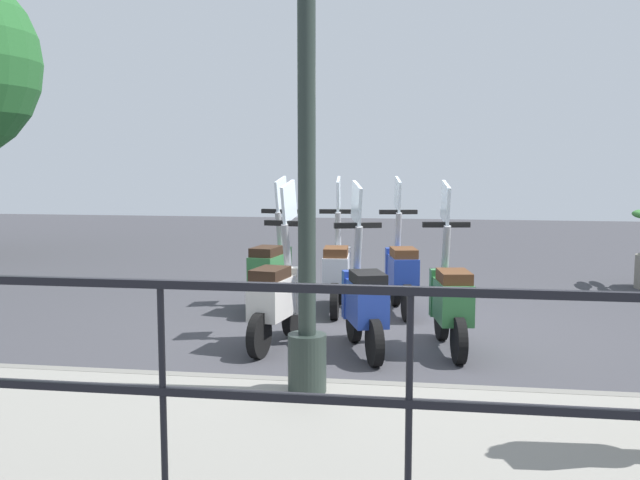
{
  "coord_description": "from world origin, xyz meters",
  "views": [
    {
      "loc": [
        -7.07,
        -0.59,
        1.73
      ],
      "look_at": [
        0.2,
        0.5,
        0.9
      ],
      "focal_mm": 40.0,
      "sensor_mm": 36.0,
      "label": 1
    }
  ],
  "objects_px": {
    "scooter_far_1": "(337,270)",
    "lamp_post_near": "(307,98)",
    "scooter_near_0": "(450,299)",
    "scooter_far_2": "(271,269)",
    "scooter_near_2": "(276,296)",
    "scooter_near_1": "(364,300)",
    "scooter_far_0": "(401,271)"
  },
  "relations": [
    {
      "from": "lamp_post_near",
      "to": "scooter_near_2",
      "type": "bearing_deg",
      "value": 18.87
    },
    {
      "from": "lamp_post_near",
      "to": "scooter_far_1",
      "type": "distance_m",
      "value": 3.68
    },
    {
      "from": "scooter_near_0",
      "to": "scooter_near_1",
      "type": "height_order",
      "value": "same"
    },
    {
      "from": "scooter_near_0",
      "to": "scooter_near_2",
      "type": "xyz_separation_m",
      "value": [
        -0.08,
        1.59,
        0.0
      ]
    },
    {
      "from": "scooter_near_2",
      "to": "scooter_far_1",
      "type": "distance_m",
      "value": 1.65
    },
    {
      "from": "scooter_near_2",
      "to": "scooter_far_1",
      "type": "height_order",
      "value": "same"
    },
    {
      "from": "scooter_near_0",
      "to": "scooter_far_1",
      "type": "height_order",
      "value": "same"
    },
    {
      "from": "scooter_far_1",
      "to": "scooter_far_2",
      "type": "distance_m",
      "value": 0.75
    },
    {
      "from": "scooter_near_2",
      "to": "scooter_far_1",
      "type": "bearing_deg",
      "value": -2.59
    },
    {
      "from": "scooter_far_0",
      "to": "scooter_far_2",
      "type": "bearing_deg",
      "value": 82.89
    },
    {
      "from": "scooter_far_1",
      "to": "scooter_far_2",
      "type": "xyz_separation_m",
      "value": [
        -0.08,
        0.75,
        0.0
      ]
    },
    {
      "from": "scooter_near_0",
      "to": "scooter_far_0",
      "type": "bearing_deg",
      "value": 8.62
    },
    {
      "from": "scooter_near_0",
      "to": "scooter_far_2",
      "type": "xyz_separation_m",
      "value": [
        1.45,
        1.97,
        0.0
      ]
    },
    {
      "from": "scooter_far_2",
      "to": "lamp_post_near",
      "type": "bearing_deg",
      "value": -153.83
    },
    {
      "from": "scooter_far_0",
      "to": "scooter_far_1",
      "type": "height_order",
      "value": "same"
    },
    {
      "from": "scooter_near_1",
      "to": "scooter_far_1",
      "type": "distance_m",
      "value": 1.78
    },
    {
      "from": "lamp_post_near",
      "to": "scooter_far_0",
      "type": "relative_size",
      "value": 2.9
    },
    {
      "from": "scooter_near_2",
      "to": "scooter_far_2",
      "type": "bearing_deg",
      "value": 24.15
    },
    {
      "from": "scooter_near_0",
      "to": "scooter_far_2",
      "type": "bearing_deg",
      "value": 44.64
    },
    {
      "from": "scooter_near_0",
      "to": "scooter_far_1",
      "type": "bearing_deg",
      "value": 29.7
    },
    {
      "from": "scooter_near_0",
      "to": "scooter_far_2",
      "type": "height_order",
      "value": "same"
    },
    {
      "from": "lamp_post_near",
      "to": "scooter_near_1",
      "type": "relative_size",
      "value": 2.9
    },
    {
      "from": "scooter_near_1",
      "to": "scooter_far_0",
      "type": "bearing_deg",
      "value": -26.72
    },
    {
      "from": "scooter_near_2",
      "to": "scooter_far_0",
      "type": "bearing_deg",
      "value": -23.69
    },
    {
      "from": "scooter_near_0",
      "to": "scooter_near_2",
      "type": "distance_m",
      "value": 1.59
    },
    {
      "from": "scooter_near_0",
      "to": "scooter_near_1",
      "type": "relative_size",
      "value": 1.0
    },
    {
      "from": "scooter_near_1",
      "to": "scooter_near_2",
      "type": "height_order",
      "value": "same"
    },
    {
      "from": "scooter_near_0",
      "to": "scooter_far_0",
      "type": "height_order",
      "value": "same"
    },
    {
      "from": "scooter_far_1",
      "to": "scooter_far_2",
      "type": "height_order",
      "value": "same"
    },
    {
      "from": "scooter_near_2",
      "to": "scooter_far_2",
      "type": "relative_size",
      "value": 1.0
    },
    {
      "from": "scooter_near_2",
      "to": "scooter_far_2",
      "type": "xyz_separation_m",
      "value": [
        1.53,
        0.39,
        0.0
      ]
    },
    {
      "from": "scooter_far_1",
      "to": "lamp_post_near",
      "type": "bearing_deg",
      "value": 179.75
    }
  ]
}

